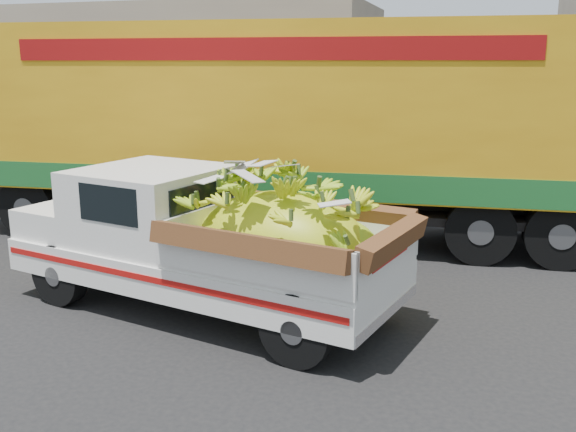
% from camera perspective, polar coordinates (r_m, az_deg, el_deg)
% --- Properties ---
extents(ground, '(100.00, 100.00, 0.00)m').
position_cam_1_polar(ground, '(9.11, -15.64, -7.23)').
color(ground, black).
rests_on(ground, ground).
extents(curb, '(60.00, 0.25, 0.15)m').
position_cam_1_polar(curb, '(14.58, -2.42, 1.34)').
color(curb, gray).
rests_on(curb, ground).
extents(sidewalk, '(60.00, 4.00, 0.14)m').
position_cam_1_polar(sidewalk, '(16.54, -0.03, 2.79)').
color(sidewalk, gray).
rests_on(sidewalk, ground).
extents(building_left, '(18.00, 6.00, 5.00)m').
position_cam_1_polar(building_left, '(24.94, -14.15, 11.63)').
color(building_left, gray).
rests_on(building_left, ground).
extents(pickup_truck, '(5.42, 2.98, 1.80)m').
position_cam_1_polar(pickup_truck, '(8.03, -5.46, -2.30)').
color(pickup_truck, black).
rests_on(pickup_truck, ground).
extents(semi_trailer, '(12.04, 3.48, 3.80)m').
position_cam_1_polar(semi_trailer, '(11.58, -0.69, 8.43)').
color(semi_trailer, black).
rests_on(semi_trailer, ground).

